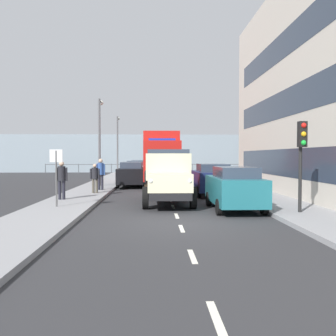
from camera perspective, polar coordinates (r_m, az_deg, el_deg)
ground_plane at (r=24.16m, az=-0.31°, el=-3.20°), size 80.00×80.00×0.00m
sidewalk_left at (r=24.73m, az=10.31°, el=-2.94°), size 2.49×42.72×0.15m
sidewalk_right at (r=24.43m, az=-11.07°, el=-3.01°), size 2.49×42.72×0.15m
road_centreline_markings at (r=22.93m, az=-0.21°, el=-3.47°), size 0.12×37.44×0.01m
sea_horizon at (r=48.42m, az=-1.30°, el=2.30°), size 80.00×0.80×5.00m
seawall_railing at (r=44.83m, az=-1.22°, el=0.31°), size 28.08×0.08×1.20m
truck_vintage_cream at (r=16.01m, az=0.01°, el=-1.56°), size 2.17×5.64×2.43m
lorry_cargo_red at (r=26.64m, az=-1.08°, el=1.74°), size 2.58×8.20×3.87m
car_teal_kerbside_near at (r=14.57m, az=10.36°, el=-3.05°), size 1.83×3.94×1.72m
car_navy_kerbside_1 at (r=19.95m, az=6.91°, el=-1.71°), size 1.94×3.86×1.72m
car_black_oppositeside_0 at (r=25.66m, az=-5.71°, el=-0.91°), size 1.87×4.69×1.72m
car_silver_oppositeside_1 at (r=32.46m, az=-4.99°, el=-0.33°), size 1.97×4.30×1.72m
car_white_oppositeside_2 at (r=37.98m, az=-4.59°, el=-0.01°), size 1.82×4.39×1.72m
pedestrian_couple_b at (r=17.34m, az=-16.33°, el=-1.34°), size 0.53×0.34×1.76m
pedestrian_in_dark_coat at (r=19.95m, az=-11.38°, el=-1.23°), size 0.53×0.34×1.58m
pedestrian_near_railing at (r=21.76m, az=-10.51°, el=-0.53°), size 0.53×0.34×1.83m
traffic_light_near at (r=13.58m, az=20.21°, el=3.17°), size 0.28×0.41×3.20m
lamp_post_promenade at (r=25.14m, az=-10.65°, el=5.35°), size 0.32×1.14×5.85m
lamp_post_far at (r=36.31m, az=-7.90°, el=4.33°), size 0.32×1.14×5.90m
street_sign at (r=14.92m, az=-17.10°, el=0.04°), size 0.50×0.07×2.25m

